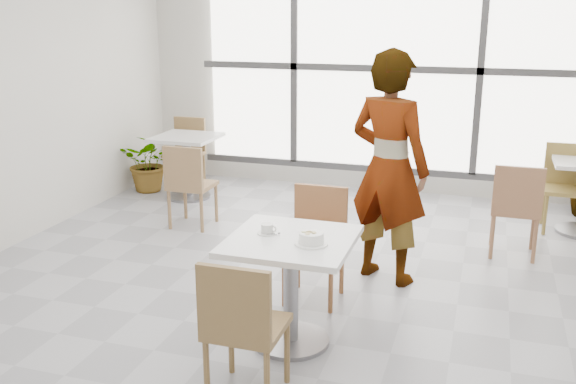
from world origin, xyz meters
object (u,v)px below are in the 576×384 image
(main_table, at_px, (291,271))
(bg_chair_left_far, at_px, (187,148))
(person, at_px, (389,168))
(bg_table_left, at_px, (187,158))
(bg_chair_left_near, at_px, (188,181))
(bg_chair_right_near, at_px, (516,205))
(chair_far, at_px, (317,235))
(coffee_cup, at_px, (267,229))
(bg_chair_right_far, at_px, (566,181))
(chair_near, at_px, (242,322))
(oatmeal_bowl, at_px, (311,238))
(plant_left, at_px, (150,162))

(main_table, distance_m, bg_chair_left_far, 4.18)
(person, distance_m, bg_table_left, 3.15)
(bg_chair_left_near, bearing_deg, bg_table_left, -63.00)
(bg_chair_left_near, height_order, bg_chair_right_near, same)
(chair_far, relative_size, person, 0.46)
(coffee_cup, bearing_deg, bg_chair_right_near, 51.68)
(bg_table_left, height_order, bg_chair_right_far, bg_chair_right_far)
(chair_near, distance_m, oatmeal_bowl, 0.75)
(coffee_cup, relative_size, bg_chair_right_near, 0.18)
(main_table, height_order, chair_far, chair_far)
(bg_chair_left_near, bearing_deg, chair_near, 121.53)
(coffee_cup, bearing_deg, person, 64.34)
(oatmeal_bowl, height_order, bg_chair_right_far, bg_chair_right_far)
(bg_chair_left_far, bearing_deg, bg_chair_right_near, -18.68)
(chair_near, relative_size, bg_chair_right_near, 1.00)
(chair_far, distance_m, plant_left, 3.59)
(oatmeal_bowl, relative_size, plant_left, 0.29)
(coffee_cup, distance_m, bg_chair_left_near, 2.46)
(main_table, distance_m, bg_chair_right_near, 2.54)
(plant_left, bearing_deg, main_table, -47.81)
(coffee_cup, height_order, bg_chair_right_far, bg_chair_right_far)
(bg_table_left, relative_size, bg_chair_right_near, 0.86)
(main_table, xyz_separation_m, coffee_cup, (-0.17, 0.03, 0.26))
(person, bearing_deg, main_table, 93.06)
(main_table, bearing_deg, chair_near, -94.62)
(chair_far, xyz_separation_m, bg_chair_right_near, (1.48, 1.32, 0.00))
(bg_chair_left_far, height_order, bg_chair_right_near, same)
(person, distance_m, bg_chair_left_far, 3.59)
(oatmeal_bowl, distance_m, coffee_cup, 0.35)
(bg_chair_left_near, height_order, bg_chair_right_far, same)
(bg_table_left, height_order, plant_left, bg_table_left)
(bg_chair_left_near, relative_size, bg_chair_right_far, 1.00)
(chair_far, bearing_deg, oatmeal_bowl, -77.47)
(bg_chair_right_near, bearing_deg, plant_left, -13.07)
(coffee_cup, relative_size, bg_chair_right_far, 0.18)
(bg_chair_right_far, bearing_deg, chair_far, -130.58)
(person, bearing_deg, bg_chair_left_far, -15.14)
(chair_near, height_order, bg_table_left, chair_near)
(person, xyz_separation_m, bg_table_left, (-2.63, 1.67, -0.46))
(chair_near, xyz_separation_m, oatmeal_bowl, (0.22, 0.65, 0.29))
(bg_chair_left_far, xyz_separation_m, plant_left, (-0.34, -0.33, -0.14))
(coffee_cup, relative_size, bg_table_left, 0.21)
(bg_chair_right_near, bearing_deg, main_table, 55.19)
(bg_chair_left_near, height_order, plant_left, bg_chair_left_near)
(bg_chair_left_near, relative_size, plant_left, 1.20)
(coffee_cup, height_order, bg_table_left, coffee_cup)
(bg_table_left, distance_m, bg_chair_right_far, 4.16)
(oatmeal_bowl, relative_size, bg_chair_right_far, 0.24)
(oatmeal_bowl, bearing_deg, plant_left, 133.06)
(main_table, distance_m, bg_chair_left_near, 2.58)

